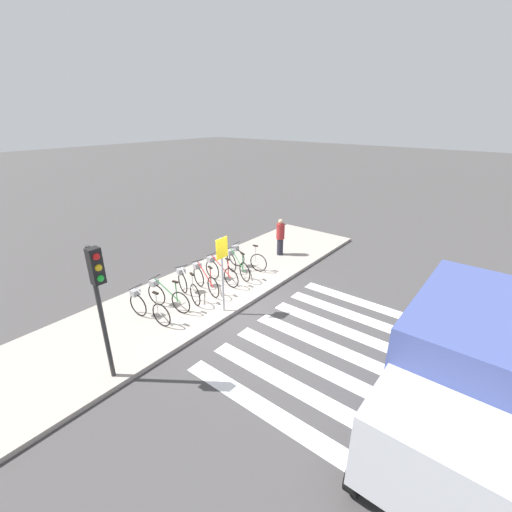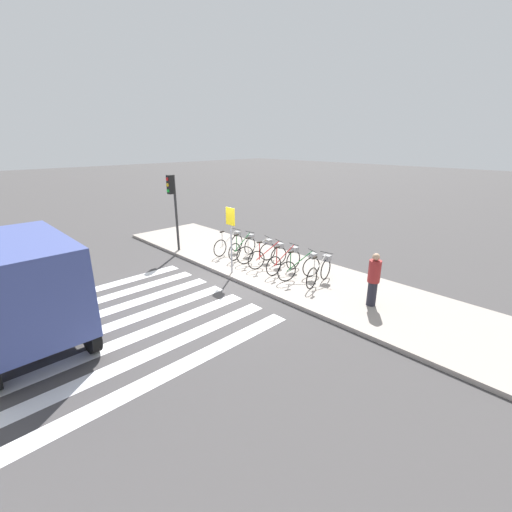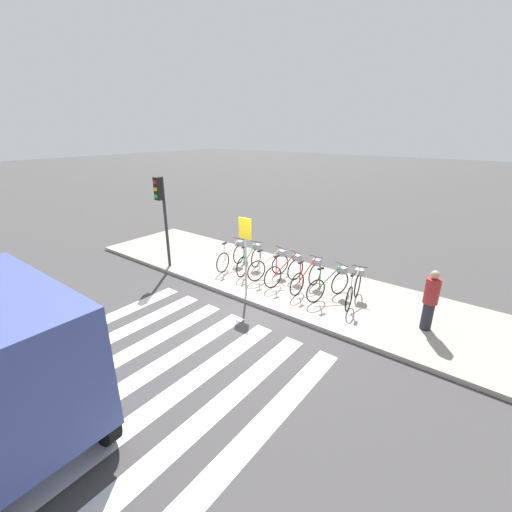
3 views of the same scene
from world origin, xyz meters
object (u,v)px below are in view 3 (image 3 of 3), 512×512
parked_bicycle_2 (271,264)px  sign_post (245,244)px  parked_bicycle_0 (233,255)px  parked_bicycle_3 (287,270)px  parked_bicycle_4 (308,275)px  parked_bicycle_6 (355,288)px  traffic_light (161,204)px  pedestrian (430,299)px  parked_bicycle_1 (251,259)px  parked_bicycle_5 (331,283)px

parked_bicycle_2 → sign_post: bearing=-84.6°
parked_bicycle_0 → parked_bicycle_2: same height
parked_bicycle_3 → sign_post: sign_post is taller
parked_bicycle_4 → parked_bicycle_6: size_ratio=1.01×
parked_bicycle_4 → traffic_light: bearing=-163.2°
parked_bicycle_3 → pedestrian: pedestrian is taller
parked_bicycle_2 → parked_bicycle_3: (0.67, -0.07, 0.00)m
parked_bicycle_1 → parked_bicycle_4: (2.29, -0.05, 0.00)m
parked_bicycle_2 → parked_bicycle_5: bearing=-3.5°
parked_bicycle_4 → sign_post: sign_post is taller
parked_bicycle_0 → parked_bicycle_6: size_ratio=1.01×
parked_bicycle_2 → parked_bicycle_6: same height
parked_bicycle_0 → parked_bicycle_5: same height
parked_bicycle_0 → sign_post: sign_post is taller
parked_bicycle_2 → pedestrian: pedestrian is taller
parked_bicycle_1 → sign_post: 2.11m
parked_bicycle_3 → traffic_light: (-4.15, -1.46, 1.84)m
pedestrian → parked_bicycle_2: bearing=177.2°
parked_bicycle_1 → parked_bicycle_4: 2.29m
parked_bicycle_0 → parked_bicycle_6: bearing=1.4°
parked_bicycle_1 → traffic_light: (-2.63, -1.53, 1.84)m
parked_bicycle_0 → traffic_light: (-1.88, -1.43, 1.84)m
traffic_light → parked_bicycle_3: bearing=19.4°
parked_bicycle_2 → parked_bicycle_6: size_ratio=0.97×
parked_bicycle_6 → sign_post: bearing=-151.8°
parked_bicycle_2 → parked_bicycle_3: 0.68m
parked_bicycle_0 → parked_bicycle_1: (0.74, 0.10, 0.00)m
parked_bicycle_3 → parked_bicycle_5: 1.56m
parked_bicycle_0 → parked_bicycle_3: (2.26, 0.03, 0.00)m
parked_bicycle_4 → parked_bicycle_5: same height
pedestrian → parked_bicycle_0: bearing=178.8°
parked_bicycle_3 → parked_bicycle_5: bearing=-2.3°
parked_bicycle_3 → traffic_light: traffic_light is taller
parked_bicycle_5 → parked_bicycle_6: (0.67, 0.14, 0.00)m
pedestrian → sign_post: (-4.74, -1.24, 0.78)m
parked_bicycle_6 → parked_bicycle_5: bearing=-167.8°
parked_bicycle_1 → parked_bicycle_3: size_ratio=1.02×
parked_bicycle_4 → parked_bicycle_5: 0.80m
parked_bicycle_4 → pedestrian: 3.47m
parked_bicycle_5 → sign_post: sign_post is taller
parked_bicycle_3 → parked_bicycle_6: bearing=2.1°
parked_bicycle_0 → parked_bicycle_3: 2.26m
parked_bicycle_0 → traffic_light: 3.00m
parked_bicycle_2 → parked_bicycle_4: same height
parked_bicycle_5 → parked_bicycle_4: bearing=173.7°
parked_bicycle_2 → parked_bicycle_4: bearing=-2.0°
parked_bicycle_0 → parked_bicycle_2: (1.59, 0.10, 0.00)m
parked_bicycle_2 → pedestrian: (4.88, -0.24, 0.36)m
parked_bicycle_4 → parked_bicycle_6: (1.47, 0.06, 0.00)m
parked_bicycle_5 → pedestrian: size_ratio=1.03×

